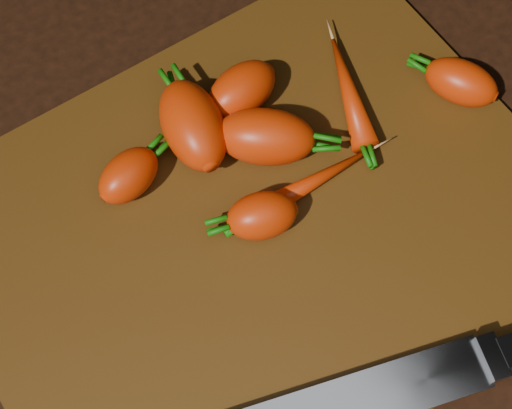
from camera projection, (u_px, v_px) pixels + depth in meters
ground at (262, 230)px, 0.62m from camera, size 2.00×2.00×0.01m
cutting_board at (262, 225)px, 0.61m from camera, size 0.50×0.40×0.01m
carrot_0 at (262, 216)px, 0.59m from camera, size 0.07×0.06×0.04m
carrot_1 at (265, 137)px, 0.61m from camera, size 0.10×0.09×0.05m
carrot_2 at (193, 125)px, 0.61m from camera, size 0.07×0.10×0.05m
carrot_3 at (242, 90)px, 0.63m from camera, size 0.08×0.05×0.04m
carrot_4 at (129, 175)px, 0.60m from camera, size 0.07×0.05×0.04m
carrot_5 at (461, 82)px, 0.64m from camera, size 0.07×0.08×0.04m
carrot_6 at (349, 91)px, 0.65m from camera, size 0.07×0.12×0.02m
carrot_7 at (310, 184)px, 0.61m from camera, size 0.13×0.03×0.02m
knife at (372, 397)px, 0.54m from camera, size 0.37×0.14×0.02m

